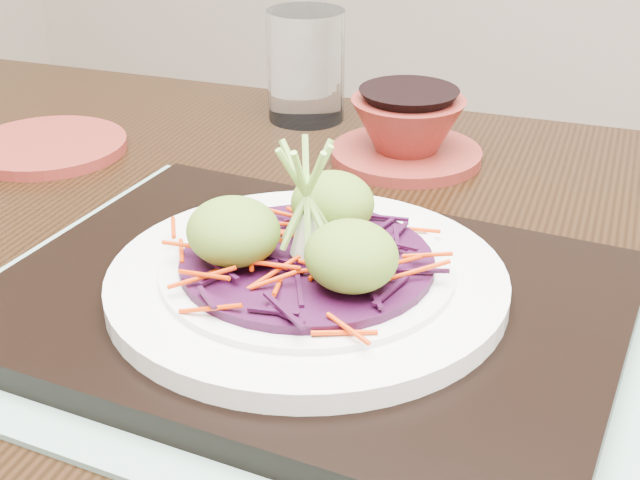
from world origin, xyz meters
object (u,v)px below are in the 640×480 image
at_px(dining_table, 312,405).
at_px(water_glass, 306,66).
at_px(white_plate, 307,279).
at_px(terracotta_bowl_set, 407,133).
at_px(terracotta_side_plate, 48,146).
at_px(serving_tray, 307,303).

distance_m(dining_table, water_glass, 0.39).
relative_size(white_plate, terracotta_bowl_set, 1.59).
bearing_deg(terracotta_side_plate, terracotta_bowl_set, 20.81).
distance_m(dining_table, white_plate, 0.14).
bearing_deg(water_glass, terracotta_bowl_set, -26.44).
height_order(white_plate, water_glass, water_glass).
bearing_deg(terracotta_side_plate, dining_table, -21.28).
distance_m(white_plate, water_glass, 0.40).
relative_size(water_glass, terracotta_bowl_set, 0.70).
relative_size(white_plate, terracotta_side_plate, 1.72).
xyz_separation_m(dining_table, serving_tray, (0.01, -0.04, 0.11)).
bearing_deg(water_glass, white_plate, -64.87).
xyz_separation_m(water_glass, terracotta_bowl_set, (0.13, -0.07, -0.03)).
relative_size(dining_table, terracotta_bowl_set, 8.02).
distance_m(serving_tray, terracotta_bowl_set, 0.29).
xyz_separation_m(serving_tray, water_glass, (-0.17, 0.36, 0.04)).
distance_m(serving_tray, water_glass, 0.40).
height_order(dining_table, serving_tray, serving_tray).
xyz_separation_m(serving_tray, terracotta_side_plate, (-0.35, 0.17, -0.01)).
bearing_deg(terracotta_bowl_set, terracotta_side_plate, -159.19).
xyz_separation_m(serving_tray, terracotta_bowl_set, (-0.03, 0.29, 0.01)).
distance_m(dining_table, serving_tray, 0.12).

